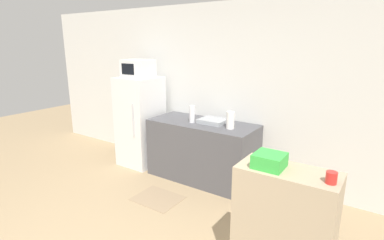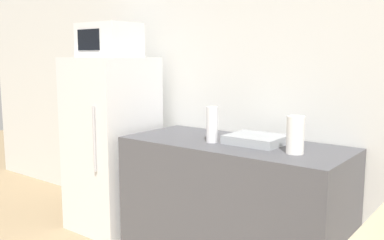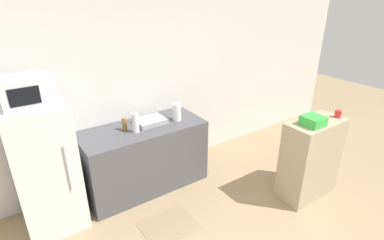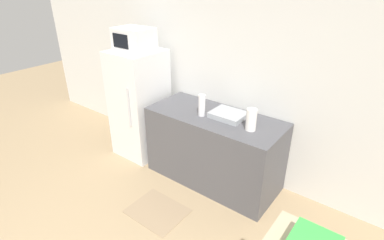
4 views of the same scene
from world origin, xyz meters
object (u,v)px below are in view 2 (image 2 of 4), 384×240
object	(u,v)px
bottle_tall	(212,125)
paper_towel_roll	(295,135)
microwave	(109,40)
bottle_short	(213,127)
refrigerator	(112,144)

from	to	relation	value
bottle_tall	paper_towel_roll	distance (m)	0.61
microwave	bottle_tall	bearing A→B (deg)	-1.40
bottle_short	paper_towel_roll	size ratio (longest dim) A/B	0.68
refrigerator	paper_towel_roll	bearing A→B (deg)	-0.13
refrigerator	bottle_tall	world-z (taller)	refrigerator
microwave	bottle_tall	size ratio (longest dim) A/B	1.89
microwave	paper_towel_roll	bearing A→B (deg)	-0.09
microwave	paper_towel_roll	size ratio (longest dim) A/B	2.03
bottle_short	paper_towel_roll	distance (m)	0.71
refrigerator	bottle_short	xyz separation A→B (m)	(0.98, 0.11, 0.23)
paper_towel_roll	refrigerator	bearing A→B (deg)	179.87
refrigerator	paper_towel_roll	world-z (taller)	refrigerator
bottle_tall	microwave	bearing A→B (deg)	178.60
bottle_tall	paper_towel_roll	size ratio (longest dim) A/B	1.07
bottle_tall	bottle_short	world-z (taller)	bottle_tall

